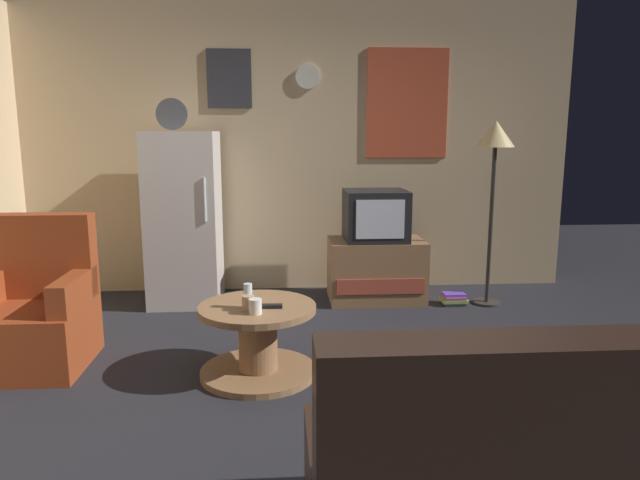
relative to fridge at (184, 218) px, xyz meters
name	(u,v)px	position (x,y,z in m)	size (l,w,h in m)	color
ground_plane	(311,399)	(1.00, -1.99, -0.75)	(12.00, 12.00, 0.00)	#232328
wall_with_art	(297,147)	(1.00, 0.46, 0.60)	(5.20, 0.12, 2.70)	#D1B284
fridge	(184,218)	(0.00, 0.00, 0.00)	(0.60, 0.62, 1.77)	silver
tv_stand	(376,270)	(1.69, -0.06, -0.48)	(0.84, 0.53, 0.55)	#8E6642
crt_tv	(375,215)	(1.67, -0.06, 0.02)	(0.54, 0.51, 0.44)	black
standing_lamp	(495,148)	(2.65, -0.24, 0.60)	(0.32, 0.32, 1.59)	#332D28
coffee_table	(258,340)	(0.69, -1.63, -0.53)	(0.72, 0.72, 0.45)	#8E6642
wine_glass	(248,296)	(0.64, -1.68, -0.23)	(0.05, 0.05, 0.15)	silver
mug_ceramic_white	(255,306)	(0.69, -1.80, -0.26)	(0.08, 0.08, 0.09)	silver
mug_ceramic_tan	(248,303)	(0.64, -1.73, -0.26)	(0.08, 0.08, 0.09)	tan
remote_control	(270,306)	(0.77, -1.69, -0.29)	(0.15, 0.04, 0.02)	black
armchair	(34,314)	(-0.76, -1.35, -0.42)	(0.68, 0.68, 0.96)	maroon
book_stack	(454,299)	(2.35, -0.24, -0.70)	(0.22, 0.18, 0.10)	slate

